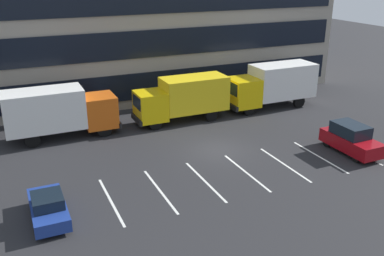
{
  "coord_description": "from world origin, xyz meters",
  "views": [
    {
      "loc": [
        -12.72,
        -24.02,
        11.88
      ],
      "look_at": [
        -1.4,
        1.22,
        1.4
      ],
      "focal_mm": 40.44,
      "sensor_mm": 36.0,
      "label": 1
    }
  ],
  "objects_px": {
    "box_truck_orange": "(59,111)",
    "sedan_navy": "(48,207)",
    "box_truck_yellow": "(272,84)",
    "box_truck_yellow_all": "(183,97)",
    "suv_maroon": "(351,139)"
  },
  "relations": [
    {
      "from": "box_truck_orange",
      "to": "sedan_navy",
      "type": "xyz_separation_m",
      "value": [
        -2.22,
        -10.93,
        -1.41
      ]
    },
    {
      "from": "box_truck_orange",
      "to": "box_truck_yellow",
      "type": "height_order",
      "value": "box_truck_yellow"
    },
    {
      "from": "box_truck_yellow_all",
      "to": "box_truck_orange",
      "type": "xyz_separation_m",
      "value": [
        -9.57,
        0.26,
        0.09
      ]
    },
    {
      "from": "box_truck_orange",
      "to": "box_truck_yellow",
      "type": "bearing_deg",
      "value": -0.57
    },
    {
      "from": "box_truck_yellow_all",
      "to": "sedan_navy",
      "type": "bearing_deg",
      "value": -137.86
    },
    {
      "from": "box_truck_yellow_all",
      "to": "box_truck_yellow",
      "type": "bearing_deg",
      "value": 0.54
    },
    {
      "from": "box_truck_yellow_all",
      "to": "box_truck_orange",
      "type": "distance_m",
      "value": 9.58
    },
    {
      "from": "box_truck_yellow_all",
      "to": "sedan_navy",
      "type": "relative_size",
      "value": 1.92
    },
    {
      "from": "sedan_navy",
      "to": "suv_maroon",
      "type": "xyz_separation_m",
      "value": [
        19.59,
        0.27,
        0.27
      ]
    },
    {
      "from": "box_truck_orange",
      "to": "suv_maroon",
      "type": "xyz_separation_m",
      "value": [
        17.37,
        -10.66,
        -1.13
      ]
    },
    {
      "from": "box_truck_orange",
      "to": "suv_maroon",
      "type": "distance_m",
      "value": 20.42
    },
    {
      "from": "sedan_navy",
      "to": "suv_maroon",
      "type": "height_order",
      "value": "suv_maroon"
    },
    {
      "from": "suv_maroon",
      "to": "box_truck_yellow",
      "type": "bearing_deg",
      "value": 85.99
    },
    {
      "from": "box_truck_yellow_all",
      "to": "suv_maroon",
      "type": "bearing_deg",
      "value": -53.14
    },
    {
      "from": "sedan_navy",
      "to": "suv_maroon",
      "type": "relative_size",
      "value": 0.92
    }
  ]
}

